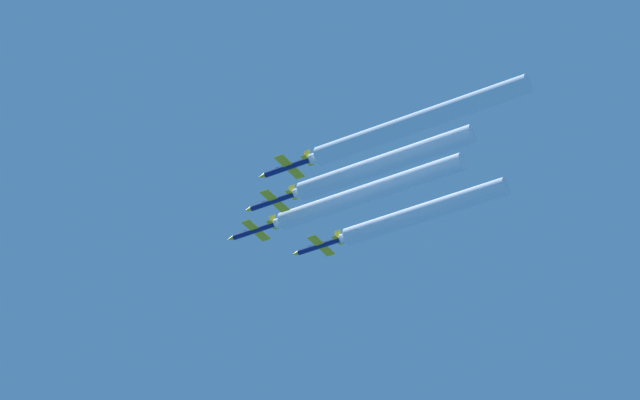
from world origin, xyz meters
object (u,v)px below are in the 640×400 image
object	(u,v)px
jet_lead	(253,231)
jet_right_wingman	(318,246)
jet_outer_left	(286,168)
jet_left_wingman	(271,202)

from	to	relation	value
jet_lead	jet_right_wingman	size ratio (longest dim) A/B	1.00
jet_lead	jet_right_wingman	xyz separation A→B (m)	(10.87, -10.76, -1.63)
jet_lead	jet_right_wingman	world-z (taller)	jet_lead
jet_right_wingman	jet_outer_left	xyz separation A→B (m)	(-31.46, -10.84, -1.17)
jet_left_wingman	jet_right_wingman	distance (m)	20.81
jet_left_wingman	jet_right_wingman	bearing A→B (deg)	1.31
jet_outer_left	jet_right_wingman	bearing A→B (deg)	19.02
jet_right_wingman	jet_outer_left	world-z (taller)	jet_right_wingman
jet_lead	jet_outer_left	bearing A→B (deg)	-133.62
jet_right_wingman	jet_left_wingman	bearing A→B (deg)	-178.69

